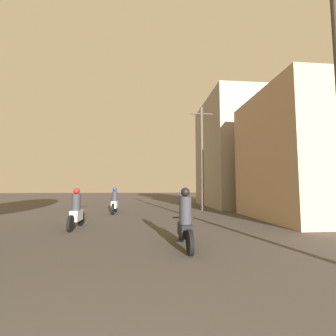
# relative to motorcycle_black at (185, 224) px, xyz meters

# --- Properties ---
(motorcycle_black) EXTENTS (0.60, 1.96, 1.59)m
(motorcycle_black) POSITION_rel_motorcycle_black_xyz_m (0.00, 0.00, 0.00)
(motorcycle_black) COLOR black
(motorcycle_black) RESTS_ON ground_plane
(motorcycle_silver) EXTENTS (0.60, 1.91, 1.57)m
(motorcycle_silver) POSITION_rel_motorcycle_black_xyz_m (-3.75, 3.10, -0.00)
(motorcycle_silver) COLOR black
(motorcycle_silver) RESTS_ON ground_plane
(motorcycle_white) EXTENTS (0.60, 1.93, 1.57)m
(motorcycle_white) POSITION_rel_motorcycle_black_xyz_m (-2.97, 7.92, -0.01)
(motorcycle_white) COLOR black
(motorcycle_white) RESTS_ON ground_plane
(building_right_near) EXTENTS (5.79, 5.81, 6.31)m
(building_right_near) POSITION_rel_motorcycle_black_xyz_m (7.33, 4.52, 2.52)
(building_right_near) COLOR tan
(building_right_near) RESTS_ON ground_plane
(building_right_far) EXTENTS (4.70, 7.74, 8.91)m
(building_right_far) POSITION_rel_motorcycle_black_xyz_m (6.23, 12.33, 3.82)
(building_right_far) COLOR gray
(building_right_far) RESTS_ON ground_plane
(utility_pole_far) EXTENTS (1.60, 0.20, 7.25)m
(utility_pole_far) POSITION_rel_motorcycle_black_xyz_m (2.78, 9.22, 3.15)
(utility_pole_far) COLOR #4C4238
(utility_pole_far) RESTS_ON ground_plane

